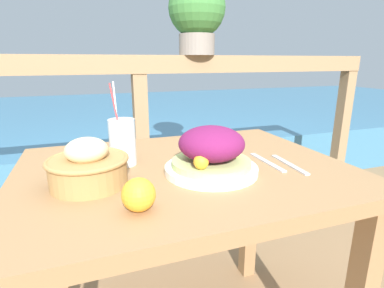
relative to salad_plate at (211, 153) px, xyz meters
name	(u,v)px	position (x,y,z in m)	size (l,w,h in m)	color
patio_table	(185,200)	(-0.05, 0.07, -0.17)	(0.97, 0.73, 0.72)	#997047
railing_fence	(140,108)	(-0.05, 0.80, 0.01)	(2.80, 0.08, 1.06)	#937551
sea_backdrop	(108,125)	(-0.05, 3.30, -0.58)	(12.00, 4.00, 0.41)	teal
salad_plate	(211,153)	(0.00, 0.00, 0.00)	(0.26, 0.26, 0.13)	white
drink_glass	(122,142)	(-0.22, 0.16, 0.01)	(0.08, 0.08, 0.25)	silver
bread_basket	(88,166)	(-0.33, 0.02, -0.01)	(0.20, 0.20, 0.12)	#AD7F47
potted_plant	(197,13)	(0.26, 0.80, 0.48)	(0.29, 0.29, 0.37)	gray
fork	(267,162)	(0.20, 0.02, -0.06)	(0.02, 0.18, 0.00)	silver
knife	(289,164)	(0.25, -0.02, -0.06)	(0.03, 0.18, 0.00)	silver
orange_near_basket	(139,195)	(-0.23, -0.15, -0.02)	(0.07, 0.07, 0.07)	#F9A328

